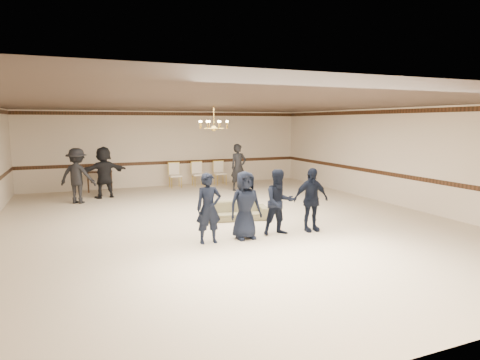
% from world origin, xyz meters
% --- Properties ---
extents(room, '(12.01, 14.01, 3.21)m').
position_xyz_m(room, '(0.00, 0.00, 1.60)').
color(room, beige).
rests_on(room, ground).
extents(chair_rail, '(12.00, 0.02, 0.14)m').
position_xyz_m(chair_rail, '(0.00, 6.99, 1.00)').
color(chair_rail, '#3B1F11').
rests_on(chair_rail, wall_back).
extents(crown_molding, '(12.00, 0.02, 0.14)m').
position_xyz_m(crown_molding, '(0.00, 6.99, 3.08)').
color(crown_molding, '#3B1F11').
rests_on(crown_molding, wall_back).
extents(chandelier, '(0.94, 0.94, 0.89)m').
position_xyz_m(chandelier, '(0.00, 1.00, 2.88)').
color(chandelier, gold).
rests_on(chandelier, ceiling).
extents(boy_a, '(0.60, 0.41, 1.61)m').
position_xyz_m(boy_a, '(-1.07, -1.73, 0.80)').
color(boy_a, black).
rests_on(boy_a, floor).
extents(boy_b, '(0.80, 0.54, 1.61)m').
position_xyz_m(boy_b, '(-0.17, -1.73, 0.80)').
color(boy_b, black).
rests_on(boy_b, floor).
extents(boy_c, '(0.81, 0.65, 1.61)m').
position_xyz_m(boy_c, '(0.73, -1.73, 0.80)').
color(boy_c, black).
rests_on(boy_c, floor).
extents(boy_d, '(0.96, 0.45, 1.61)m').
position_xyz_m(boy_d, '(1.63, -1.73, 0.80)').
color(boy_d, black).
rests_on(boy_d, floor).
extents(settee, '(1.84, 1.00, 0.51)m').
position_xyz_m(settee, '(0.34, 0.10, 0.25)').
color(settee, brown).
rests_on(settee, floor).
extents(adult_left, '(1.39, 1.18, 1.87)m').
position_xyz_m(adult_left, '(-3.75, 4.31, 0.94)').
color(adult_left, black).
rests_on(adult_left, floor).
extents(adult_mid, '(1.82, 0.94, 1.87)m').
position_xyz_m(adult_mid, '(-2.85, 5.01, 0.94)').
color(adult_mid, black).
rests_on(adult_mid, floor).
extents(adult_right, '(0.73, 0.53, 1.87)m').
position_xyz_m(adult_right, '(2.25, 4.61, 0.94)').
color(adult_right, black).
rests_on(adult_right, floor).
extents(banquet_chair_left, '(0.50, 0.50, 1.03)m').
position_xyz_m(banquet_chair_left, '(0.08, 6.30, 0.51)').
color(banquet_chair_left, '#EFE1C9').
rests_on(banquet_chair_left, floor).
extents(banquet_chair_mid, '(0.50, 0.50, 1.03)m').
position_xyz_m(banquet_chair_mid, '(1.08, 6.30, 0.51)').
color(banquet_chair_mid, '#EFE1C9').
rests_on(banquet_chair_mid, floor).
extents(banquet_chair_right, '(0.52, 0.52, 1.03)m').
position_xyz_m(banquet_chair_right, '(2.08, 6.30, 0.51)').
color(banquet_chair_right, '#EFE1C9').
rests_on(banquet_chair_right, floor).
extents(console_table, '(1.01, 0.50, 0.82)m').
position_xyz_m(console_table, '(-2.92, 6.50, 0.41)').
color(console_table, '#351E11').
rests_on(console_table, floor).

